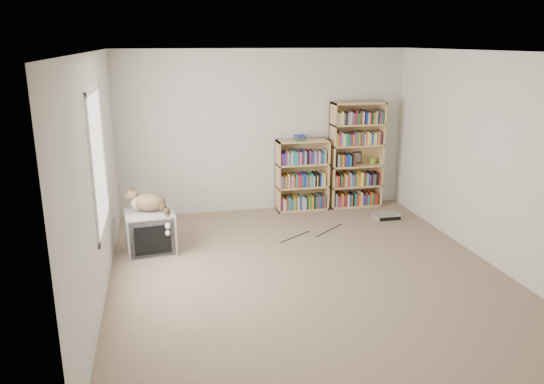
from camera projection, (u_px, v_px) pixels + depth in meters
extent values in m
cube|color=gray|center=(307.00, 272.00, 6.20)|extent=(4.50, 5.00, 0.01)
cube|color=beige|center=(264.00, 132.00, 8.21)|extent=(4.50, 0.02, 2.50)
cube|color=beige|center=(413.00, 254.00, 3.51)|extent=(4.50, 0.02, 2.50)
cube|color=beige|center=(96.00, 179.00, 5.40)|extent=(0.02, 5.00, 2.50)
cube|color=beige|center=(490.00, 159.00, 6.32)|extent=(0.02, 5.00, 2.50)
cube|color=white|center=(311.00, 52.00, 5.52)|extent=(4.50, 5.00, 0.02)
cube|color=white|center=(98.00, 160.00, 5.55)|extent=(0.02, 1.22, 1.52)
cube|color=#9F9FA2|center=(150.00, 232.00, 6.75)|extent=(0.65, 0.60, 0.52)
cube|color=black|center=(153.00, 239.00, 6.52)|extent=(0.55, 0.09, 0.48)
cube|color=black|center=(153.00, 240.00, 6.50)|extent=(0.44, 0.06, 0.36)
cube|color=black|center=(149.00, 230.00, 6.86)|extent=(0.39, 0.33, 0.31)
ellipsoid|color=#3C2618|center=(149.00, 202.00, 6.72)|extent=(0.47, 0.37, 0.23)
ellipsoid|color=#3C2618|center=(157.00, 203.00, 6.72)|extent=(0.23, 0.25, 0.17)
ellipsoid|color=tan|center=(138.00, 203.00, 6.71)|extent=(0.20, 0.20, 0.19)
ellipsoid|color=#3C2618|center=(132.00, 195.00, 6.69)|extent=(0.18, 0.17, 0.14)
sphere|color=beige|center=(128.00, 196.00, 6.70)|extent=(0.07, 0.07, 0.06)
cone|color=black|center=(131.00, 191.00, 6.64)|extent=(0.07, 0.08, 0.07)
cone|color=black|center=(133.00, 189.00, 6.72)|extent=(0.07, 0.08, 0.07)
cube|color=tan|center=(332.00, 156.00, 8.39)|extent=(0.02, 0.30, 1.69)
cube|color=tan|center=(380.00, 154.00, 8.55)|extent=(0.02, 0.30, 1.69)
cube|color=tan|center=(353.00, 154.00, 8.60)|extent=(0.84, 0.03, 1.69)
cube|color=tan|center=(359.00, 103.00, 8.24)|extent=(0.84, 0.30, 0.02)
cube|color=tan|center=(354.00, 205.00, 8.70)|extent=(0.84, 0.30, 0.03)
cube|color=tan|center=(355.00, 185.00, 8.61)|extent=(0.84, 0.30, 0.03)
cube|color=tan|center=(356.00, 165.00, 8.51)|extent=(0.84, 0.30, 0.02)
cube|color=tan|center=(357.00, 145.00, 8.42)|extent=(0.84, 0.30, 0.02)
cube|color=tan|center=(358.00, 124.00, 8.33)|extent=(0.84, 0.30, 0.02)
cube|color=red|center=(354.00, 199.00, 8.67)|extent=(0.76, 0.24, 0.19)
cube|color=#172E9A|center=(355.00, 179.00, 8.58)|extent=(0.76, 0.24, 0.19)
cube|color=#147441|center=(356.00, 159.00, 8.48)|extent=(0.76, 0.24, 0.19)
cube|color=beige|center=(357.00, 138.00, 8.39)|extent=(0.76, 0.24, 0.19)
cube|color=black|center=(358.00, 117.00, 8.30)|extent=(0.76, 0.24, 0.19)
cube|color=tan|center=(278.00, 176.00, 8.29)|extent=(0.03, 0.30, 1.12)
cube|color=tan|center=(326.00, 174.00, 8.45)|extent=(0.02, 0.30, 1.12)
cube|color=tan|center=(300.00, 173.00, 8.49)|extent=(0.82, 0.03, 1.12)
cube|color=tan|center=(303.00, 141.00, 8.21)|extent=(0.82, 0.30, 0.02)
cube|color=tan|center=(302.00, 208.00, 8.52)|extent=(0.82, 0.30, 0.03)
cube|color=tan|center=(302.00, 186.00, 8.42)|extent=(0.82, 0.30, 0.03)
cube|color=tan|center=(303.00, 164.00, 8.32)|extent=(0.82, 0.30, 0.02)
cube|color=red|center=(302.00, 202.00, 8.49)|extent=(0.74, 0.24, 0.19)
cube|color=#172E9A|center=(302.00, 180.00, 8.39)|extent=(0.74, 0.24, 0.19)
cube|color=#147441|center=(303.00, 157.00, 8.29)|extent=(0.74, 0.24, 0.19)
cube|color=red|center=(301.00, 138.00, 8.16)|extent=(0.19, 0.25, 0.08)
cylinder|color=olive|center=(373.00, 161.00, 8.55)|extent=(0.09, 0.09, 0.10)
cube|color=black|center=(357.00, 157.00, 8.59)|extent=(0.14, 0.05, 0.19)
cube|color=silver|center=(386.00, 216.00, 8.04)|extent=(0.40, 0.29, 0.09)
cube|color=silver|center=(115.00, 221.00, 6.97)|extent=(0.01, 0.08, 0.13)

